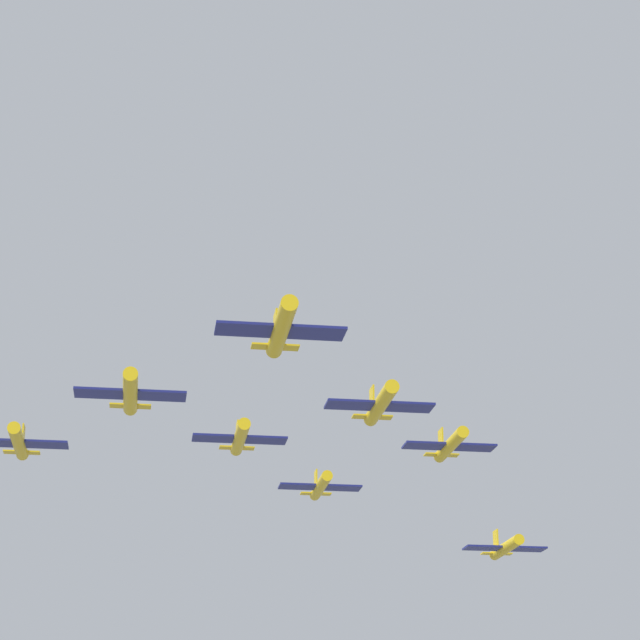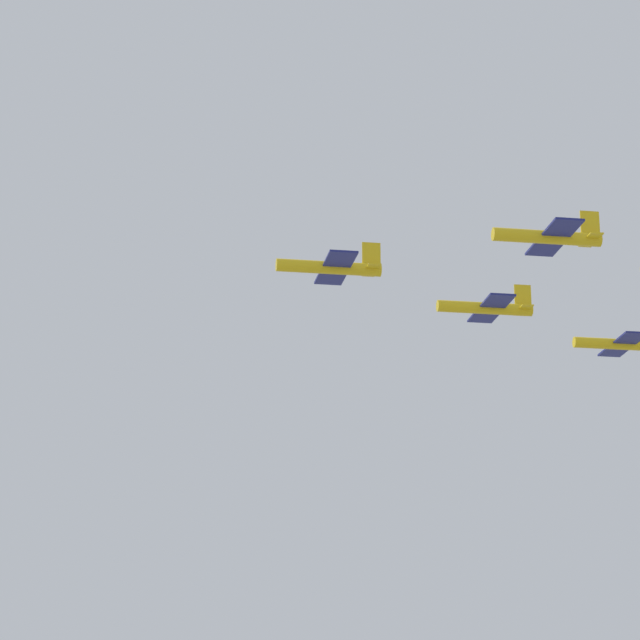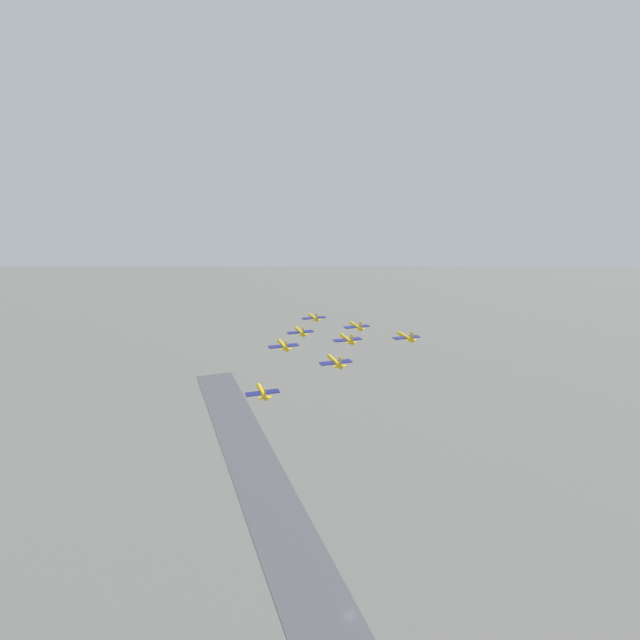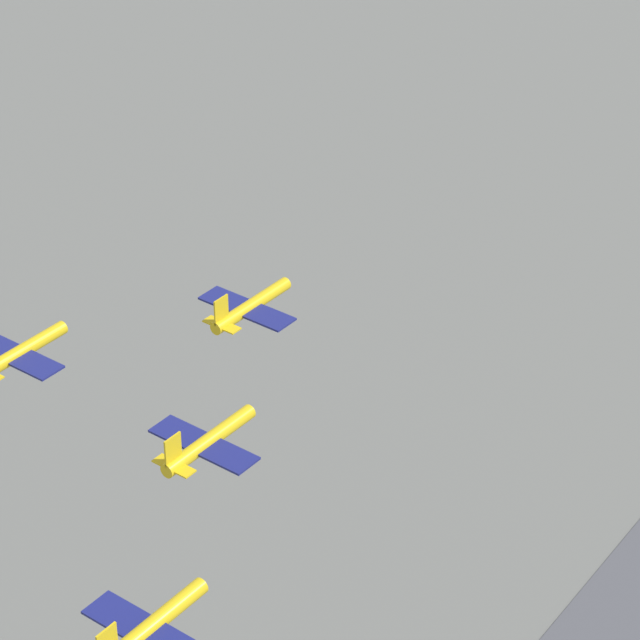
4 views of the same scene
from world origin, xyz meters
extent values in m
cylinder|color=gold|center=(-13.90, -4.71, 111.68)|extent=(7.84, 4.57, 1.01)
cube|color=navy|center=(-13.40, -4.96, 111.68)|extent=(5.39, 7.88, 0.17)
cube|color=gold|center=(-10.86, -6.22, 112.94)|extent=(1.37, 0.77, 2.02)
cube|color=gold|center=(-10.86, -6.22, 111.68)|extent=(2.21, 3.08, 0.11)
cylinder|color=gold|center=(-4.43, -19.19, 111.85)|extent=(7.84, 4.57, 1.01)
cube|color=navy|center=(-3.93, -19.44, 111.85)|extent=(5.39, 7.88, 0.17)
cylinder|color=gold|center=(3.36, -3.47, 111.94)|extent=(7.84, 4.57, 1.01)
cube|color=navy|center=(3.85, -3.72, 111.94)|extent=(5.39, 7.88, 0.17)
cube|color=gold|center=(6.40, -4.98, 113.20)|extent=(1.37, 0.77, 2.02)
cube|color=gold|center=(6.40, -4.98, 111.94)|extent=(2.21, 3.08, 0.11)
cylinder|color=gold|center=(20.61, -2.23, 112.03)|extent=(7.84, 4.57, 1.01)
cube|color=navy|center=(21.11, -2.48, 112.03)|extent=(5.39, 7.88, 0.17)
camera|label=1|loc=(-71.61, 32.22, 86.50)|focal=70.00mm
camera|label=2|loc=(-79.03, -94.77, 72.33)|focal=85.00mm
camera|label=3|loc=(98.46, -112.45, 152.13)|focal=28.00mm
camera|label=4|loc=(79.33, 18.50, 170.08)|focal=85.00mm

